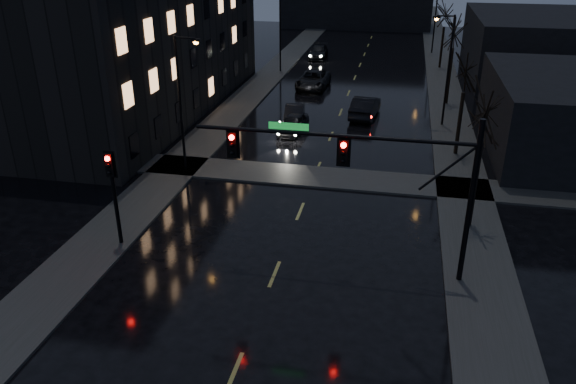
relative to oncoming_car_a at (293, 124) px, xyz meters
The scene contains 21 objects.
sidewalk_left 10.47m from the oncoming_car_a, 123.18° to the left, with size 3.00×140.00×0.12m, color #2D2D2B.
sidewalk_right 14.29m from the oncoming_car_a, 37.78° to the left, with size 3.00×140.00×0.12m, color #2D2D2B.
sidewalk_cross 8.26m from the oncoming_car_a, 70.26° to the right, with size 40.00×3.00×0.12m, color #2D2D2B.
apartment_block 15.19m from the oncoming_car_a, 164.73° to the left, with size 12.00×30.00×12.00m, color black.
commercial_right_near 18.38m from the oncoming_car_a, ahead, with size 10.00×14.00×5.00m, color black.
commercial_right_far 29.49m from the oncoming_car_a, 47.71° to the left, with size 12.00×18.00×6.00m, color black.
signal_mast 18.96m from the oncoming_car_a, 68.98° to the right, with size 11.11×0.41×7.00m.
signal_pole_left 18.05m from the oncoming_car_a, 105.29° to the right, with size 0.35×0.41×4.53m.
tree_near 17.49m from the oncoming_car_a, 47.62° to the right, with size 3.52×3.52×8.08m.
tree_mid_a 12.52m from the oncoming_car_a, 11.40° to the right, with size 3.30×3.30×7.58m.
tree_mid_b 15.98m from the oncoming_car_a, 41.07° to the left, with size 3.74×3.74×8.59m.
tree_far 26.80m from the oncoming_car_a, 64.78° to the left, with size 3.43×3.43×7.88m.
streetlight_l_near 10.40m from the oncoming_car_a, 120.18° to the right, with size 1.53×0.28×8.00m.
streetlight_l_far 19.78m from the oncoming_car_a, 104.36° to the left, with size 1.53×0.28×8.00m.
streetlight_r_mid 11.76m from the oncoming_car_a, 19.87° to the left, with size 1.53×0.28×8.00m.
streetlight_r_far 33.65m from the oncoming_car_a, 71.92° to the left, with size 1.53×0.28×8.00m.
oncoming_car_a is the anchor object (origin of this frame).
oncoming_car_b 2.30m from the oncoming_car_a, 98.73° to the left, with size 1.40×4.02×1.32m, color black.
oncoming_car_c 12.99m from the oncoming_car_a, 92.87° to the left, with size 2.56×5.54×1.54m, color black.
oncoming_car_d 26.61m from the oncoming_car_a, 94.84° to the left, with size 1.95×4.81×1.40m, color black.
lead_car 6.81m from the oncoming_car_a, 45.72° to the left, with size 1.72×4.93×1.62m, color black.
Camera 1 is at (4.59, -11.55, 13.15)m, focal length 35.00 mm.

